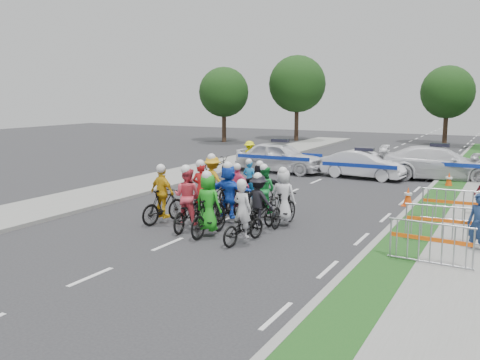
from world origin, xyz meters
The scene contains 31 objects.
ground centered at (0.00, 0.00, 0.00)m, with size 90.00×90.00×0.00m, color #28282B.
curb_right centered at (5.10, 5.00, 0.06)m, with size 0.20×60.00×0.12m, color gray.
grass_strip centered at (5.80, 5.00, 0.06)m, with size 1.20×60.00×0.11m, color #184C18.
sidewalk_left centered at (-6.50, 5.00, 0.07)m, with size 3.00×60.00×0.13m, color gray.
rider_0 centered at (1.77, 1.10, 0.60)m, with size 0.92×1.86×1.82m.
rider_1 centered at (0.54, 1.29, 0.75)m, with size 0.83×1.86×1.94m.
rider_2 centered at (-0.40, 1.63, 0.74)m, with size 0.94×2.04×2.01m.
rider_3 centered at (-1.55, 1.95, 0.74)m, with size 1.02×1.89×1.92m.
rider_4 centered at (1.55, 2.54, 0.70)m, with size 1.06×1.82×1.79m.
rider_5 centered at (0.27, 3.01, 0.83)m, with size 1.65×1.96×1.99m.
rider_6 centered at (-0.77, 3.06, 0.65)m, with size 0.92×2.02×1.98m.
rider_7 centered at (1.99, 3.43, 0.73)m, with size 0.80×1.80×1.88m.
rider_8 centered at (0.99, 4.17, 0.68)m, with size 0.89×1.87×1.83m.
rider_9 centered at (-0.15, 4.43, 0.68)m, with size 0.89×1.68×1.75m.
rider_10 centered at (-1.29, 4.64, 0.77)m, with size 1.20×2.05×2.00m.
rider_11 centered at (0.40, 5.09, 0.76)m, with size 1.47×1.76×1.79m.
rider_12 centered at (-0.52, 6.07, 0.57)m, with size 0.62×1.69×1.71m.
police_car_0 centered at (-2.70, 13.94, 0.80)m, with size 1.89×4.69×1.60m, color white.
police_car_1 centered at (1.73, 13.99, 0.67)m, with size 1.42×4.07×1.34m, color white.
police_car_2 centered at (5.04, 15.22, 0.80)m, with size 2.23×5.50×1.59m, color white.
spectator_0 centered at (7.61, 2.95, 0.80)m, with size 0.59×0.39×1.61m, color navy.
marshal_hiviz centered at (-4.37, 13.69, 0.80)m, with size 1.03×0.59×1.60m, color #F5F10C.
barrier_0 centered at (6.70, 1.21, 0.56)m, with size 2.00×0.50×1.12m, color #A5A8AD, non-canonical shape.
barrier_1 centered at (6.70, 3.33, 0.56)m, with size 2.00×0.50×1.12m, color #A5A8AD, non-canonical shape.
barrier_2 centered at (6.70, 6.07, 0.56)m, with size 2.00×0.50×1.12m, color #A5A8AD, non-canonical shape.
cone_0 centered at (4.89, 8.31, 0.34)m, with size 0.40×0.40×0.70m.
cone_1 centered at (5.76, 13.02, 0.34)m, with size 0.40×0.40×0.70m.
parked_bike centered at (-5.26, 11.85, 0.49)m, with size 0.65×1.85×0.97m, color black.
tree_0 centered at (-14.00, 28.00, 4.19)m, with size 4.20×4.20×6.30m.
tree_3 centered at (-9.00, 32.00, 4.89)m, with size 4.90×4.90×7.35m.
tree_4 centered at (3.00, 34.00, 4.19)m, with size 4.20×4.20×6.30m.
Camera 1 is at (8.39, -11.68, 4.12)m, focal length 40.00 mm.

